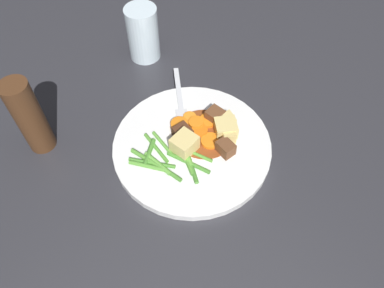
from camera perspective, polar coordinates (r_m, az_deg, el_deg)
The scene contains 32 objects.
ground_plane at distance 0.69m, azimuth 0.00°, elevation -0.70°, with size 3.00×3.00×0.00m, color #2D2D33.
dinner_plate at distance 0.69m, azimuth 0.00°, elevation -0.35°, with size 0.29×0.29×0.01m, color white.
stew_sauce at distance 0.69m, azimuth 2.05°, elevation 1.48°, with size 0.11×0.11×0.00m, color brown.
carrot_slice_0 at distance 0.70m, azimuth 0.62°, elevation 3.13°, with size 0.03×0.03×0.01m, color orange.
carrot_slice_1 at distance 0.71m, azimuth 2.42°, elevation 3.51°, with size 0.03×0.03×0.01m, color orange.
carrot_slice_2 at distance 0.71m, azimuth -0.35°, elevation 4.03°, with size 0.02×0.02×0.01m, color orange.
carrot_slice_3 at distance 0.68m, azimuth 2.79°, elevation 0.43°, with size 0.04×0.04×0.01m, color orange.
carrot_slice_4 at distance 0.69m, azimuth 1.16°, elevation 1.96°, with size 0.03×0.03×0.01m, color orange.
carrot_slice_5 at distance 0.70m, azimuth -1.89°, elevation 2.89°, with size 0.03×0.03×0.01m, color orange.
potato_chunk_0 at distance 0.69m, azimuth 5.11°, elevation 2.40°, with size 0.04×0.04×0.03m, color #E5CC7A.
potato_chunk_1 at distance 0.70m, azimuth 5.17°, elevation 3.43°, with size 0.03×0.03×0.02m, color #E5CC7A.
potato_chunk_2 at distance 0.68m, azimuth 5.57°, elevation 1.27°, with size 0.02×0.02×0.03m, color #DBBC6B.
potato_chunk_3 at distance 0.66m, azimuth -1.33°, elevation 0.10°, with size 0.04×0.04×0.03m, color #E5CC7A.
meat_chunk_0 at distance 0.66m, azimuth 5.10°, elevation -0.60°, with size 0.03×0.02×0.02m, color brown.
meat_chunk_1 at distance 0.68m, azimuth -1.47°, elevation 1.63°, with size 0.03×0.03×0.02m, color #4C2B19.
meat_chunk_2 at distance 0.71m, azimuth 3.51°, elevation 4.27°, with size 0.03×0.03×0.03m, color brown.
green_bean_0 at distance 0.65m, azimuth -0.52°, elevation -2.84°, with size 0.01×0.01×0.08m, color #4C8E33.
green_bean_1 at distance 0.67m, azimuth -5.44°, elevation -0.60°, with size 0.01×0.01×0.07m, color #599E38.
green_bean_2 at distance 0.66m, azimuth 1.12°, elevation -1.77°, with size 0.01×0.01×0.05m, color #599E38.
green_bean_3 at distance 0.65m, azimuth -5.19°, elevation -2.95°, with size 0.01×0.01×0.06m, color #66AD42.
green_bean_4 at distance 0.65m, azimuth -6.84°, elevation -3.30°, with size 0.01×0.01×0.06m, color #599E38.
green_bean_5 at distance 0.65m, azimuth -0.73°, elevation -2.64°, with size 0.01×0.01×0.06m, color #599E38.
green_bean_6 at distance 0.67m, azimuth -6.49°, elevation -1.24°, with size 0.01×0.01×0.06m, color #4C8E33.
green_bean_7 at distance 0.64m, azimuth -3.58°, elevation -4.25°, with size 0.01×0.01×0.06m, color #4C8E33.
green_bean_8 at distance 0.66m, azimuth -6.08°, elevation -2.87°, with size 0.01×0.01×0.08m, color #4C8E33.
green_bean_9 at distance 0.66m, azimuth -6.58°, elevation -2.44°, with size 0.01×0.01×0.08m, color #599E38.
green_bean_10 at distance 0.66m, azimuth -1.09°, elevation -1.20°, with size 0.01×0.01×0.06m, color #66AD42.
green_bean_11 at distance 0.65m, azimuth -0.15°, elevation -3.15°, with size 0.01×0.01×0.07m, color #4C8E33.
green_bean_12 at distance 0.68m, azimuth -4.52°, elevation 0.17°, with size 0.01×0.01×0.06m, color #66AD42.
fork at distance 0.74m, azimuth -1.81°, elevation 6.44°, with size 0.12×0.15×0.00m.
water_glass at distance 0.83m, azimuth -7.43°, elevation 16.26°, with size 0.07×0.07×0.12m, color silver.
pepper_mill at distance 0.69m, azimuth -23.39°, elevation 3.77°, with size 0.05×0.05×0.15m, color #4C2D19.
Camera 1 is at (-0.28, -0.28, 0.57)m, focal length 35.25 mm.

